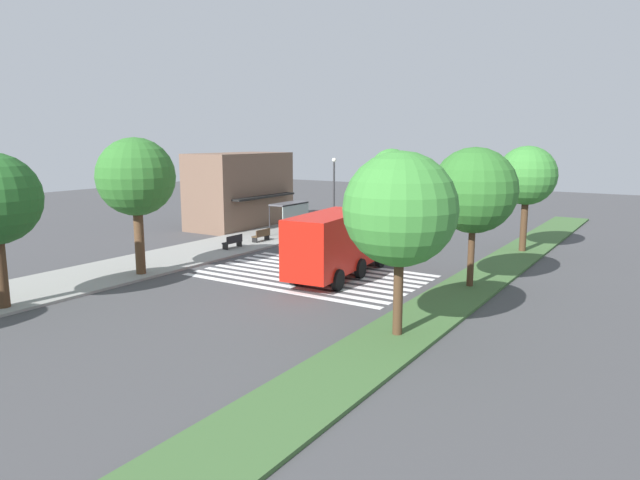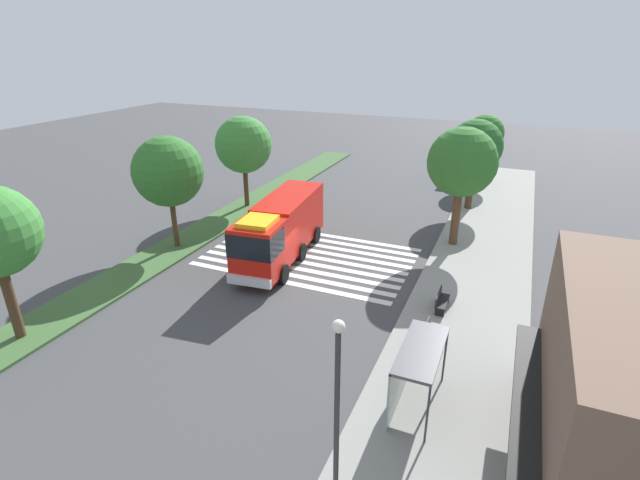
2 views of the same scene
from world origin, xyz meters
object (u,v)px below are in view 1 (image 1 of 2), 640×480
object	(u,v)px
bench_west_of_shelter	(233,242)
median_tree_far_west	(400,210)
sidewalk_tree_far_east	(391,170)
median_tree_west	(474,191)
bench_near_shelter	(262,235)
median_tree_center	(527,176)
fire_truck	(343,238)
bus_stop_shelter	(292,212)
sidewalk_tree_center	(136,178)
street_lamp	(334,187)

from	to	relation	value
bench_west_of_shelter	median_tree_far_west	xyz separation A→B (m)	(-10.01, -17.14, 4.41)
sidewalk_tree_far_east	median_tree_far_west	world-z (taller)	median_tree_far_west
bench_west_of_shelter	median_tree_west	xyz separation A→B (m)	(-1.25, -17.14, 4.46)
bench_near_shelter	median_tree_center	size ratio (longest dim) A/B	0.23
sidewalk_tree_far_east	fire_truck	bearing A→B (deg)	-159.97
bus_stop_shelter	median_tree_center	world-z (taller)	median_tree_center
sidewalk_tree_far_east	median_tree_center	size ratio (longest dim) A/B	0.92
sidewalk_tree_center	sidewalk_tree_far_east	xyz separation A→B (m)	(32.15, 0.00, -1.08)
bench_near_shelter	median_tree_far_west	bearing A→B (deg)	-127.57
sidewalk_tree_far_east	median_tree_center	world-z (taller)	median_tree_center
bench_near_shelter	sidewalk_tree_center	world-z (taller)	sidewalk_tree_center
bench_west_of_shelter	median_tree_west	distance (m)	17.75
sidewalk_tree_center	median_tree_west	size ratio (longest dim) A/B	1.07
street_lamp	median_tree_center	bearing A→B (deg)	-96.58
bench_west_of_shelter	sidewalk_tree_far_east	world-z (taller)	sidewalk_tree_far_east
sidewalk_tree_center	bench_near_shelter	bearing A→B (deg)	3.36
median_tree_far_west	bench_west_of_shelter	bearing A→B (deg)	59.70
median_tree_far_west	median_tree_center	xyz separation A→B (m)	(19.82, 0.00, 0.18)
fire_truck	sidewalk_tree_far_east	world-z (taller)	sidewalk_tree_far_east
bus_stop_shelter	median_tree_far_west	world-z (taller)	median_tree_far_west
street_lamp	median_tree_west	world-z (taller)	median_tree_west
sidewalk_tree_far_east	sidewalk_tree_center	bearing A→B (deg)	-180.00
bench_near_shelter	bus_stop_shelter	bearing A→B (deg)	0.52
street_lamp	median_tree_west	xyz separation A→B (m)	(-12.91, -16.05, 1.41)
median_tree_center	street_lamp	bearing A→B (deg)	83.42
bench_west_of_shelter	sidewalk_tree_far_east	xyz separation A→B (m)	(23.59, -0.69, 3.85)
bench_west_of_shelter	sidewalk_tree_far_east	size ratio (longest dim) A/B	0.25
median_tree_west	sidewalk_tree_center	bearing A→B (deg)	113.97
sidewalk_tree_center	median_tree_center	size ratio (longest dim) A/B	1.08
street_lamp	median_tree_west	bearing A→B (deg)	-128.82
bench_west_of_shelter	street_lamp	world-z (taller)	street_lamp
median_tree_west	median_tree_center	size ratio (longest dim) A/B	1.01
median_tree_west	street_lamp	bearing A→B (deg)	51.18
bench_near_shelter	median_tree_far_west	distance (m)	22.07
median_tree_center	sidewalk_tree_center	bearing A→B (deg)	138.17
bus_stop_shelter	median_tree_center	distance (m)	17.68
bench_west_of_shelter	median_tree_west	world-z (taller)	median_tree_west
bus_stop_shelter	median_tree_center	xyz separation A→B (m)	(2.64, -17.17, 3.29)
fire_truck	median_tree_west	world-z (taller)	median_tree_west
street_lamp	sidewalk_tree_center	distance (m)	20.32
bench_near_shelter	sidewalk_tree_center	bearing A→B (deg)	-176.64
bench_west_of_shelter	median_tree_far_west	size ratio (longest dim) A/B	0.23
fire_truck	bus_stop_shelter	distance (m)	13.72
bus_stop_shelter	median_tree_west	xyz separation A→B (m)	(-8.42, -17.17, 3.16)
bench_west_of_shelter	street_lamp	distance (m)	12.10
bench_west_of_shelter	median_tree_west	size ratio (longest dim) A/B	0.23
median_tree_west	bench_west_of_shelter	bearing A→B (deg)	85.82
median_tree_west	fire_truck	bearing A→B (deg)	96.95
bench_near_shelter	street_lamp	bearing A→B (deg)	-7.31
bench_near_shelter	sidewalk_tree_center	xyz separation A→B (m)	(-11.73, -0.69, 4.93)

